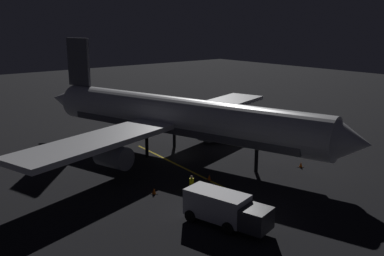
% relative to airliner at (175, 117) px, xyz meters
% --- Properties ---
extents(ground_plane, '(180.00, 180.00, 0.20)m').
position_rel_airliner_xyz_m(ground_plane, '(-0.18, 0.61, -4.30)').
color(ground_plane, black).
extents(apron_guide_stripe, '(1.87, 20.36, 0.01)m').
position_rel_airliner_xyz_m(apron_guide_stripe, '(2.07, 4.61, -4.20)').
color(apron_guide_stripe, gold).
rests_on(apron_guide_stripe, ground_plane).
extents(airliner, '(37.54, 39.66, 12.28)m').
position_rel_airliner_xyz_m(airliner, '(0.00, 0.00, 0.00)').
color(airliner, white).
rests_on(airliner, ground_plane).
extents(baggage_truck, '(3.57, 6.69, 2.37)m').
position_rel_airliner_xyz_m(baggage_truck, '(7.45, 15.50, -2.96)').
color(baggage_truck, silver).
rests_on(baggage_truck, ground_plane).
extents(catering_truck, '(6.30, 2.83, 2.19)m').
position_rel_airliner_xyz_m(catering_truck, '(-8.11, -1.28, -3.04)').
color(catering_truck, gold).
rests_on(catering_truck, ground_plane).
extents(ground_crew_worker, '(0.40, 0.40, 1.74)m').
position_rel_airliner_xyz_m(ground_crew_worker, '(5.79, 9.82, -3.31)').
color(ground_crew_worker, black).
rests_on(ground_crew_worker, ground_plane).
extents(traffic_cone_near_left, '(0.50, 0.50, 0.55)m').
position_rel_airliner_xyz_m(traffic_cone_near_left, '(2.32, 8.15, -3.95)').
color(traffic_cone_near_left, '#EA590F').
rests_on(traffic_cone_near_left, ground_plane).
extents(traffic_cone_near_right, '(0.50, 0.50, 0.55)m').
position_rel_airliner_xyz_m(traffic_cone_near_right, '(8.10, 7.62, -3.95)').
color(traffic_cone_near_right, '#EA590F').
rests_on(traffic_cone_near_right, ground_plane).
extents(traffic_cone_under_wing, '(0.50, 0.50, 0.55)m').
position_rel_airliner_xyz_m(traffic_cone_under_wing, '(-7.17, 11.27, -3.95)').
color(traffic_cone_under_wing, '#EA590F').
rests_on(traffic_cone_under_wing, ground_plane).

